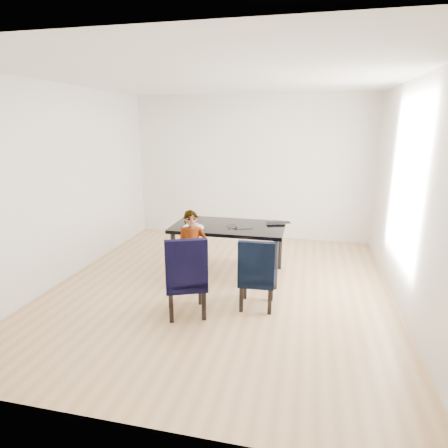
% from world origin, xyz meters
% --- Properties ---
extents(floor, '(4.50, 5.00, 0.01)m').
position_xyz_m(floor, '(0.00, 0.00, -0.01)').
color(floor, tan).
rests_on(floor, ground).
extents(ceiling, '(4.50, 5.00, 0.01)m').
position_xyz_m(ceiling, '(0.00, 0.00, 2.71)').
color(ceiling, white).
rests_on(ceiling, wall_back).
extents(wall_back, '(4.50, 0.01, 2.70)m').
position_xyz_m(wall_back, '(0.00, 2.50, 1.35)').
color(wall_back, white).
rests_on(wall_back, ground).
extents(wall_front, '(4.50, 0.01, 2.70)m').
position_xyz_m(wall_front, '(0.00, -2.50, 1.35)').
color(wall_front, silver).
rests_on(wall_front, ground).
extents(wall_left, '(0.01, 5.00, 2.70)m').
position_xyz_m(wall_left, '(-2.25, 0.00, 1.35)').
color(wall_left, silver).
rests_on(wall_left, ground).
extents(wall_right, '(0.01, 5.00, 2.70)m').
position_xyz_m(wall_right, '(2.25, 0.00, 1.35)').
color(wall_right, white).
rests_on(wall_right, ground).
extents(dining_table, '(1.60, 0.90, 0.75)m').
position_xyz_m(dining_table, '(0.00, 0.50, 0.38)').
color(dining_table, black).
rests_on(dining_table, floor).
extents(chair_left, '(0.61, 0.62, 0.97)m').
position_xyz_m(chair_left, '(-0.23, -0.77, 0.48)').
color(chair_left, black).
rests_on(chair_left, floor).
extents(chair_right, '(0.44, 0.46, 0.88)m').
position_xyz_m(chair_right, '(0.55, -0.42, 0.44)').
color(chair_right, black).
rests_on(chair_right, floor).
extents(child, '(0.45, 0.36, 1.09)m').
position_xyz_m(child, '(-0.35, -0.15, 0.55)').
color(child, '#FF4915').
rests_on(child, floor).
extents(plate, '(0.30, 0.30, 0.02)m').
position_xyz_m(plate, '(-0.46, 0.27, 0.76)').
color(plate, white).
rests_on(plate, dining_table).
extents(sandwich, '(0.17, 0.10, 0.06)m').
position_xyz_m(sandwich, '(-0.45, 0.26, 0.80)').
color(sandwich, '#B0873F').
rests_on(sandwich, plate).
extents(laptop, '(0.40, 0.32, 0.03)m').
position_xyz_m(laptop, '(0.68, 0.78, 0.76)').
color(laptop, black).
rests_on(laptop, dining_table).
extents(cable_tangle, '(0.17, 0.17, 0.01)m').
position_xyz_m(cable_tangle, '(0.10, 0.34, 0.75)').
color(cable_tangle, black).
rests_on(cable_tangle, dining_table).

